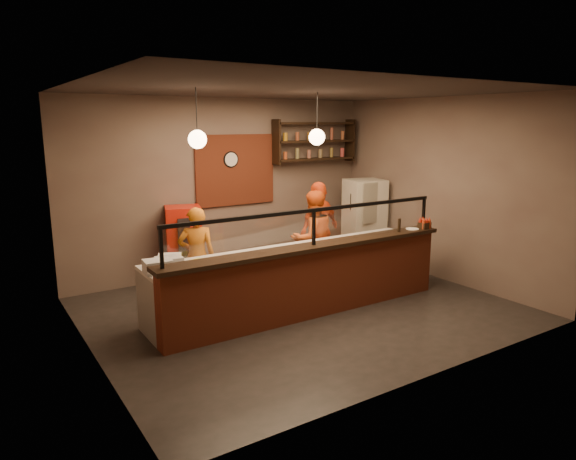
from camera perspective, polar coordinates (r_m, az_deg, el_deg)
floor at (r=7.84m, az=1.49°, el=-8.77°), size 6.00×6.00×0.00m
ceiling at (r=7.35m, az=1.63°, el=15.26°), size 6.00×6.00×0.00m
wall_back at (r=9.58m, az=-6.97°, el=4.80°), size 6.00×0.00×6.00m
wall_left at (r=6.27m, az=-21.69°, el=0.32°), size 0.00×5.00×5.00m
wall_right at (r=9.44m, az=16.78°, el=4.28°), size 0.00×5.00×5.00m
wall_front at (r=5.59m, az=16.22°, el=-0.63°), size 6.00×0.00×6.00m
brick_patch at (r=9.61m, az=-5.86°, el=6.64°), size 1.60×0.04×1.30m
service_counter at (r=7.45m, az=2.82°, el=-5.85°), size 4.60×0.25×1.00m
counter_ledge at (r=7.30m, az=2.86°, el=-1.88°), size 4.70×0.37×0.06m
worktop_cabinet at (r=7.86m, az=0.68°, el=-5.44°), size 4.60×0.75×0.85m
worktop at (r=7.74m, az=0.69°, el=-2.26°), size 4.60×0.75×0.05m
sneeze_guard at (r=7.23m, az=2.89°, el=0.74°), size 4.50×0.05×0.52m
wall_shelving at (r=10.34m, az=3.01°, el=9.83°), size 1.84×0.28×0.85m
wall_clock at (r=9.54m, az=-6.39°, el=7.80°), size 0.30×0.04×0.30m
pendant_left at (r=6.79m, az=-10.04°, el=9.91°), size 0.24×0.24×0.77m
pendant_right at (r=7.74m, az=3.23°, el=10.28°), size 0.24×0.24×0.77m
cook_left at (r=7.91m, az=-10.10°, el=-2.95°), size 0.65×0.54×1.53m
cook_mid at (r=8.74m, az=2.74°, el=-0.97°), size 0.84×0.68×1.65m
cook_right at (r=9.25m, az=3.50°, el=0.02°), size 1.10×0.71×1.74m
fridge at (r=10.38m, az=8.43°, el=1.00°), size 0.82×0.78×1.66m
red_cooler at (r=9.03m, az=-11.47°, el=-1.70°), size 0.72×0.69×1.36m
pizza_dough at (r=8.01m, az=5.11°, el=-1.60°), size 0.60×0.60×0.01m
prep_tub_a at (r=6.99m, az=-13.01°, el=-3.27°), size 0.37×0.34×0.15m
prep_tub_b at (r=6.83m, az=-13.05°, el=-3.59°), size 0.34×0.27×0.16m
prep_tub_c at (r=6.69m, az=-14.28°, el=-3.94°), size 0.36×0.30×0.17m
rolling_pin at (r=7.02m, az=-10.84°, el=-3.51°), size 0.32×0.14×0.05m
condiment_caddy at (r=8.70m, az=14.92°, el=0.50°), size 0.20×0.16×0.10m
pepper_mill at (r=8.31m, az=12.26°, el=0.52°), size 0.06×0.06×0.21m
small_plate at (r=8.58m, az=13.65°, el=0.12°), size 0.27×0.27×0.01m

